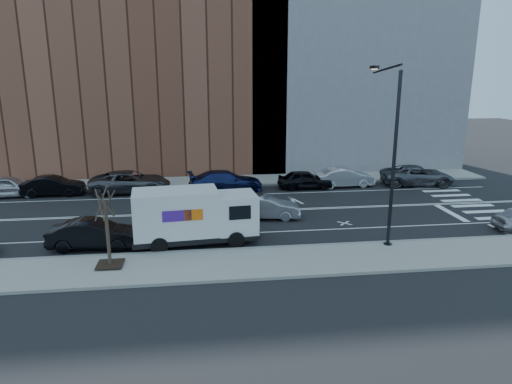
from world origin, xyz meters
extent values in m
plane|color=black|center=(0.00, 0.00, 0.00)|extent=(120.00, 120.00, 0.00)
cube|color=gray|center=(0.00, -8.80, 0.07)|extent=(44.00, 3.60, 0.15)
cube|color=gray|center=(0.00, 8.80, 0.07)|extent=(44.00, 3.60, 0.15)
cube|color=gray|center=(0.00, -7.00, 0.08)|extent=(44.00, 0.25, 0.17)
cube|color=gray|center=(0.00, 7.00, 0.08)|extent=(44.00, 0.25, 0.17)
cube|color=brown|center=(-8.00, 15.60, 11.00)|extent=(26.00, 10.00, 22.00)
cube|color=slate|center=(12.00, 15.60, 13.00)|extent=(20.00, 10.00, 26.00)
cylinder|color=black|center=(7.00, -7.40, 4.50)|extent=(0.18, 0.18, 9.00)
cylinder|color=black|center=(7.00, -7.40, 0.10)|extent=(0.44, 0.44, 0.20)
sphere|color=black|center=(7.00, -7.40, 8.95)|extent=(0.20, 0.20, 0.20)
cylinder|color=black|center=(7.00, -5.70, 9.10)|extent=(0.11, 3.49, 0.48)
cube|color=black|center=(7.00, -4.00, 9.20)|extent=(0.25, 0.80, 0.18)
cube|color=#FFF2CC|center=(7.00, -4.00, 9.10)|extent=(0.18, 0.55, 0.03)
cube|color=black|center=(-7.00, -8.40, 0.23)|extent=(1.20, 1.20, 0.04)
cylinder|color=#382B1E|center=(-7.00, -8.40, 1.75)|extent=(0.16, 0.16, 3.20)
cylinder|color=#382B1E|center=(-6.75, -8.40, 3.15)|extent=(0.06, 0.80, 1.44)
cylinder|color=#382B1E|center=(-6.92, -8.16, 3.15)|extent=(0.81, 0.31, 1.19)
cylinder|color=#382B1E|center=(-7.20, -8.25, 3.15)|extent=(0.58, 0.76, 1.50)
cylinder|color=#382B1E|center=(-7.20, -8.55, 3.15)|extent=(0.47, 0.61, 1.37)
cylinder|color=#382B1E|center=(-6.92, -8.64, 3.15)|extent=(0.72, 0.29, 1.13)
cube|color=black|center=(-3.09, -5.60, 0.47)|extent=(6.60, 2.76, 0.31)
cube|color=silver|center=(-0.82, -5.39, 1.61)|extent=(2.27, 2.41, 2.07)
cube|color=black|center=(0.24, -5.29, 1.92)|extent=(0.24, 1.91, 0.98)
cube|color=black|center=(-0.71, -6.51, 1.92)|extent=(1.14, 0.15, 0.73)
cube|color=black|center=(-0.92, -4.27, 1.92)|extent=(1.14, 0.15, 0.73)
cube|color=black|center=(0.19, -5.30, 0.57)|extent=(0.35, 2.08, 0.36)
cube|color=silver|center=(-4.01, -5.69, 1.81)|extent=(4.54, 2.67, 2.38)
cube|color=#47198C|center=(-3.91, -6.84, 1.97)|extent=(1.45, 0.15, 0.57)
cube|color=orange|center=(-3.08, -6.76, 1.97)|extent=(0.93, 0.11, 0.57)
cube|color=#47198C|center=(-4.12, -4.53, 1.97)|extent=(1.45, 0.15, 0.57)
cube|color=orange|center=(-3.30, -4.45, 1.97)|extent=(0.93, 0.11, 0.57)
cylinder|color=black|center=(-0.93, -6.44, 0.44)|extent=(0.89, 0.37, 0.87)
cylinder|color=black|center=(-1.12, -4.38, 0.44)|extent=(0.89, 0.37, 0.87)
cylinder|color=black|center=(-4.85, -6.80, 0.44)|extent=(0.89, 0.37, 0.87)
cylinder|color=black|center=(-5.04, -4.74, 0.44)|extent=(0.89, 0.37, 0.87)
imported|color=#BCBCC1|center=(-16.80, 5.93, 0.79)|extent=(4.81, 2.34, 1.58)
imported|color=black|center=(-13.60, 5.91, 0.74)|extent=(4.48, 1.61, 1.47)
imported|color=#46484D|center=(-8.00, 6.09, 0.84)|extent=(6.03, 2.78, 1.68)
imported|color=#161E4D|center=(-0.73, 5.42, 0.83)|extent=(5.94, 3.00, 1.65)
imported|color=black|center=(5.60, 5.59, 0.74)|extent=(4.37, 1.84, 1.48)
imported|color=silver|center=(8.88, 5.80, 0.78)|extent=(4.81, 1.92, 1.55)
imported|color=#4E5056|center=(15.01, 5.64, 0.81)|extent=(6.10, 3.38, 1.61)
imported|color=#A5A5AA|center=(1.32, -1.67, 0.72)|extent=(4.55, 2.10, 1.45)
imported|color=black|center=(-8.24, -5.61, 0.76)|extent=(4.73, 1.92, 1.53)
camera|label=1|loc=(-2.74, -28.88, 8.81)|focal=32.00mm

